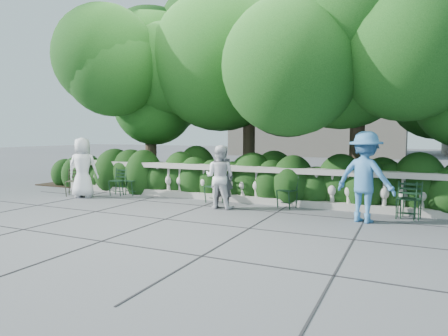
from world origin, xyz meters
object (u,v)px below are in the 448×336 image
at_px(chair_a, 128,196).
at_px(chair_d, 210,203).
at_px(chair_b, 115,196).
at_px(chair_c, 284,209).
at_px(person_businessman, 83,168).
at_px(person_older_blue, 365,177).
at_px(person_woman_grey, 222,177).
at_px(person_casual_man, 220,177).
at_px(chair_e, 409,220).
at_px(chair_f, 405,220).
at_px(chair_weathered, 72,197).

distance_m(chair_a, chair_d, 2.90).
distance_m(chair_b, chair_d, 3.21).
height_order(chair_a, chair_c, same).
xyz_separation_m(chair_d, person_businessman, (-3.89, -0.67, 0.89)).
bearing_deg(person_older_blue, chair_b, 13.08).
height_order(chair_a, person_businessman, person_businessman).
xyz_separation_m(chair_c, person_businessman, (-5.90, -0.81, 0.89)).
bearing_deg(chair_c, chair_a, -162.24).
height_order(chair_b, person_woman_grey, person_woman_grey).
height_order(chair_c, person_businessman, person_businessman).
bearing_deg(chair_a, chair_b, -145.79).
xyz_separation_m(person_woman_grey, person_casual_man, (-0.03, -0.06, 0.01)).
relative_size(chair_c, person_casual_man, 0.52).
height_order(chair_e, person_woman_grey, person_woman_grey).
bearing_deg(chair_a, person_casual_man, -10.38).
bearing_deg(chair_e, person_businessman, -167.00).
relative_size(chair_e, person_older_blue, 0.43).
xyz_separation_m(chair_a, chair_f, (7.70, -0.16, 0.00)).
bearing_deg(chair_weathered, person_businessman, -22.66).
relative_size(chair_b, chair_c, 1.00).
height_order(chair_a, person_woman_grey, person_woman_grey).
bearing_deg(person_woman_grey, chair_b, -22.41).
relative_size(chair_f, person_casual_man, 0.52).
xyz_separation_m(chair_b, chair_f, (8.02, 0.05, 0.00)).
distance_m(chair_f, chair_weathered, 9.12).
bearing_deg(person_casual_man, chair_f, -175.36).
relative_size(chair_a, person_older_blue, 0.43).
height_order(chair_c, chair_weathered, same).
bearing_deg(person_older_blue, chair_e, -126.46).
bearing_deg(chair_c, chair_weathered, -154.43).
bearing_deg(chair_e, chair_f, -129.71).
relative_size(chair_c, chair_d, 1.00).
relative_size(chair_weathered, person_woman_grey, 0.53).
height_order(chair_f, person_businessman, person_businessman).
xyz_separation_m(chair_d, person_older_blue, (4.01, -0.59, 0.97)).
xyz_separation_m(chair_e, chair_weathered, (-9.18, -0.78, 0.00)).
distance_m(chair_c, chair_weathered, 6.36).
relative_size(chair_b, chair_weathered, 1.00).
bearing_deg(chair_a, chair_d, -2.66).
distance_m(chair_c, person_casual_man, 1.81).
height_order(chair_weathered, person_woman_grey, person_woman_grey).
bearing_deg(chair_a, chair_f, -1.00).
relative_size(chair_a, chair_f, 1.00).
bearing_deg(chair_d, chair_f, 19.47).
distance_m(chair_a, chair_e, 7.79).
bearing_deg(chair_f, chair_b, -175.24).
distance_m(chair_d, person_casual_man, 1.08).
xyz_separation_m(chair_c, person_casual_man, (-1.49, -0.64, 0.80)).
xyz_separation_m(chair_a, person_casual_man, (3.42, -0.64, 0.80)).
bearing_deg(chair_weathered, person_casual_man, -27.31).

